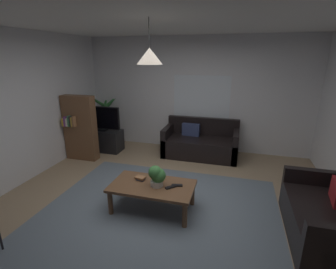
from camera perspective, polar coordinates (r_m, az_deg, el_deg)
The scene contains 19 objects.
floor at distance 3.97m, azimuth -1.22°, elevation -16.05°, with size 5.23×5.27×0.02m, color #9E8466.
rug at distance 3.81m, azimuth -2.14°, elevation -17.47°, with size 3.40×2.90×0.01m, color slate.
wall_back at distance 5.97m, azimuth 6.25°, elevation 9.02°, with size 5.35×0.06×2.63m, color silver.
wall_left at distance 4.89m, azimuth -32.63°, elevation 4.47°, with size 0.06×5.27×2.63m, color silver.
ceiling at distance 3.34m, azimuth -1.55°, elevation 25.27°, with size 5.23×5.27×0.02m, color white.
window_pane at distance 5.94m, azimuth 7.59°, elevation 7.52°, with size 1.31×0.01×1.18m, color white.
couch_under_window at distance 5.71m, azimuth 7.38°, elevation -2.16°, with size 1.65×0.80×0.82m.
couch_right_side at distance 3.76m, azimuth 32.68°, elevation -16.09°, with size 0.80×1.44×0.82m.
coffee_table at distance 3.73m, azimuth -3.59°, elevation -12.13°, with size 1.21×0.67×0.40m.
book_on_table_0 at distance 3.85m, azimuth -6.20°, elevation -10.02°, with size 0.11×0.10×0.02m, color #2D4C8C.
book_on_table_1 at distance 3.84m, azimuth -6.36°, elevation -9.72°, with size 0.15×0.10×0.03m, color #99663F.
remote_on_table_0 at distance 3.61m, azimuth 0.62°, elevation -11.90°, with size 0.05×0.16×0.02m, color black.
remote_on_table_1 at distance 3.66m, azimuth 2.07°, elevation -11.49°, with size 0.05×0.16×0.02m, color black.
potted_plant_on_table at distance 3.61m, azimuth -2.54°, elevation -9.29°, with size 0.25×0.22×0.31m.
tv_stand at distance 6.20m, azimuth -14.55°, elevation -1.25°, with size 0.90×0.44×0.50m, color black.
tv at distance 6.03m, azimuth -15.04°, elevation 3.60°, with size 0.93×0.16×0.57m.
potted_palm_corner at distance 6.65m, azimuth -13.85°, elevation 2.96°, with size 0.78×0.78×1.30m.
bookshelf_corner at distance 5.70m, azimuth -19.45°, elevation 1.45°, with size 0.70×0.31×1.40m.
pendant_lamp at distance 3.24m, azimuth -4.23°, elevation 17.40°, with size 0.33×0.33×0.54m.
Camera 1 is at (0.98, -3.16, 2.19)m, focal length 26.74 mm.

